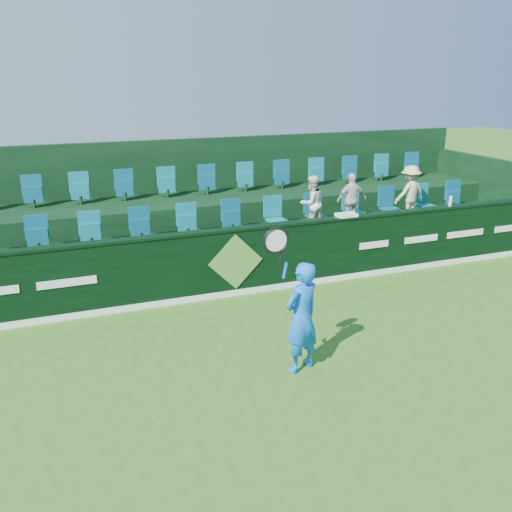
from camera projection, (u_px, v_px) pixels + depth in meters
name	position (u px, v px, depth m)	size (l,w,h in m)	color
ground	(332.00, 396.00, 7.72)	(60.00, 60.00, 0.00)	#376B19
sponsor_hoarding	(234.00, 261.00, 11.05)	(16.00, 0.25, 1.35)	black
stand_tier_front	(217.00, 258.00, 12.11)	(16.00, 2.00, 0.80)	black
stand_tier_back	(193.00, 225.00, 13.72)	(16.00, 1.80, 1.30)	black
stand_rear	(187.00, 199.00, 13.94)	(16.00, 4.10, 2.60)	black
seat_row_front	(211.00, 222.00, 12.25)	(13.50, 0.50, 0.60)	#107687
seat_row_back	(188.00, 184.00, 13.69)	(13.50, 0.50, 0.60)	#107687
tennis_player	(301.00, 316.00, 8.16)	(1.03, 0.59, 2.28)	blue
spectator_left	(311.00, 203.00, 12.59)	(0.60, 0.46, 1.23)	white
spectator_middle	(352.00, 200.00, 12.94)	(0.71, 0.30, 1.22)	silver
spectator_right	(410.00, 193.00, 13.48)	(0.84, 0.48, 1.30)	beige
towel	(346.00, 215.00, 11.69)	(0.42, 0.27, 0.06)	white
drinks_bottle	(450.00, 201.00, 12.57)	(0.07, 0.07, 0.23)	white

